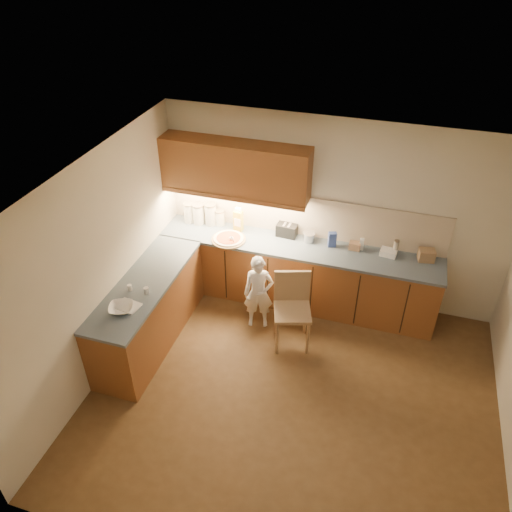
{
  "coord_description": "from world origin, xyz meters",
  "views": [
    {
      "loc": [
        0.71,
        -3.68,
        4.61
      ],
      "look_at": [
        -0.8,
        1.2,
        1.0
      ],
      "focal_mm": 35.0,
      "sensor_mm": 36.0,
      "label": 1
    }
  ],
  "objects_px": {
    "oil_jug": "(238,220)",
    "child": "(259,293)",
    "toaster": "(287,230)",
    "wooden_chair": "(292,304)",
    "pizza_on_board": "(229,239)"
  },
  "relations": [
    {
      "from": "toaster",
      "to": "wooden_chair",
      "type": "bearing_deg",
      "value": -67.43
    },
    {
      "from": "oil_jug",
      "to": "toaster",
      "type": "bearing_deg",
      "value": 5.22
    },
    {
      "from": "oil_jug",
      "to": "toaster",
      "type": "relative_size",
      "value": 1.26
    },
    {
      "from": "toaster",
      "to": "child",
      "type": "bearing_deg",
      "value": -96.39
    },
    {
      "from": "wooden_chair",
      "to": "child",
      "type": "bearing_deg",
      "value": 145.92
    },
    {
      "from": "pizza_on_board",
      "to": "oil_jug",
      "type": "relative_size",
      "value": 1.31
    },
    {
      "from": "pizza_on_board",
      "to": "oil_jug",
      "type": "height_order",
      "value": "oil_jug"
    },
    {
      "from": "wooden_chair",
      "to": "toaster",
      "type": "height_order",
      "value": "toaster"
    },
    {
      "from": "pizza_on_board",
      "to": "oil_jug",
      "type": "bearing_deg",
      "value": 80.52
    },
    {
      "from": "oil_jug",
      "to": "child",
      "type": "bearing_deg",
      "value": -55.45
    },
    {
      "from": "child",
      "to": "toaster",
      "type": "height_order",
      "value": "toaster"
    },
    {
      "from": "pizza_on_board",
      "to": "wooden_chair",
      "type": "relative_size",
      "value": 0.47
    },
    {
      "from": "child",
      "to": "toaster",
      "type": "relative_size",
      "value": 3.77
    },
    {
      "from": "pizza_on_board",
      "to": "child",
      "type": "xyz_separation_m",
      "value": [
        0.57,
        -0.49,
        -0.41
      ]
    },
    {
      "from": "wooden_chair",
      "to": "oil_jug",
      "type": "bearing_deg",
      "value": 120.46
    }
  ]
}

